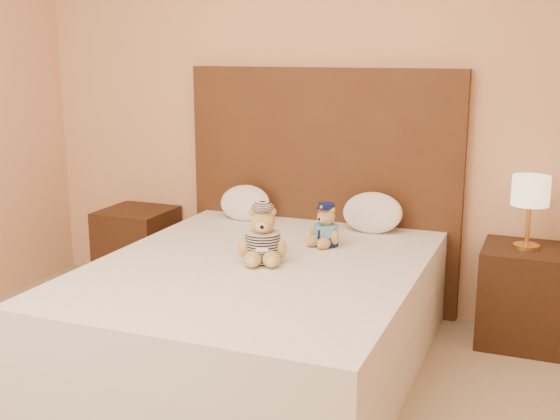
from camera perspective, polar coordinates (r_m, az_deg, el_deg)
The scene contains 9 objects.
bed at distance 3.66m, azimuth -1.76°, elevation -8.45°, with size 1.60×2.00×0.55m.
headboard at distance 4.44m, azimuth 3.41°, elevation 1.76°, with size 1.75×0.08×1.50m, color #482B15.
nightstand_left at distance 4.90m, azimuth -11.50°, elevation -3.11°, with size 0.45×0.45×0.55m, color #331C10.
nightstand_right at distance 4.15m, azimuth 19.08°, elevation -6.58°, with size 0.45×0.45×0.55m, color #331C10.
lamp at distance 4.00m, azimuth 19.69°, elevation 1.20°, with size 0.20×0.20×0.40m.
teddy_police at distance 3.86m, azimuth 3.77°, elevation -1.20°, with size 0.20×0.19×0.24m, color #AF8D44, non-canonical shape.
teddy_prisoner at distance 3.54m, azimuth -1.42°, elevation -2.00°, with size 0.26×0.25×0.29m, color #AF8D44, non-canonical shape.
pillow_left at distance 4.45m, azimuth -2.88°, elevation 0.73°, with size 0.33×0.22×0.24m, color white.
pillow_right at distance 4.18m, azimuth 7.53°, elevation -0.06°, with size 0.36×0.23×0.25m, color white.
Camera 1 is at (1.37, -1.92, 1.62)m, focal length 45.00 mm.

